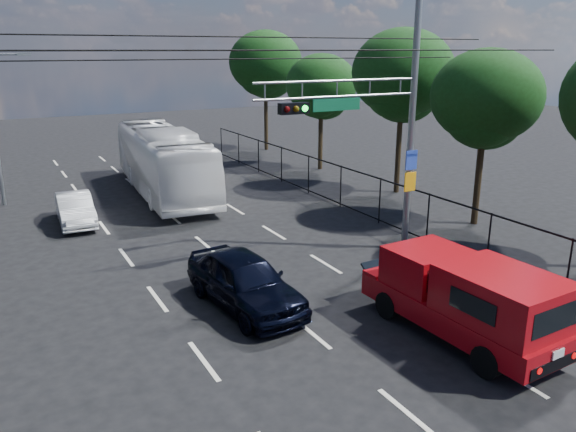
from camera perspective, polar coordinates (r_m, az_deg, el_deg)
ground at (r=12.51m, az=12.23°, el=-19.12°), size 120.00×120.00×0.00m
lane_markings at (r=23.72m, az=-10.15°, el=-1.40°), size 6.12×38.00×0.01m
signal_mast at (r=19.83m, az=9.84°, el=10.61°), size 6.43×0.39×9.50m
utility_wires at (r=17.75m, az=-5.78°, el=16.53°), size 22.00×5.04×0.74m
fence_right at (r=25.23m, az=7.68°, el=2.23°), size 0.06×34.03×2.00m
tree_right_b at (r=24.64m, az=19.42°, el=10.62°), size 4.50×4.50×7.31m
tree_right_c at (r=29.35m, az=11.55°, el=13.35°), size 5.10×5.10×8.29m
tree_right_d at (r=34.84m, az=3.41°, el=12.66°), size 4.32×4.32×7.02m
tree_right_e at (r=41.88m, az=-2.30°, el=14.82°), size 5.28×5.28×8.58m
red_pickup at (r=15.22m, az=17.50°, el=-7.78°), size 2.35×5.87×2.15m
navy_hatchback at (r=16.37m, az=-4.41°, el=-6.57°), size 2.32×4.86×1.60m
white_bus at (r=29.84m, az=-12.55°, el=5.49°), size 3.74×12.25×3.36m
white_van at (r=25.70m, az=-20.81°, el=0.66°), size 1.56×4.01×1.30m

